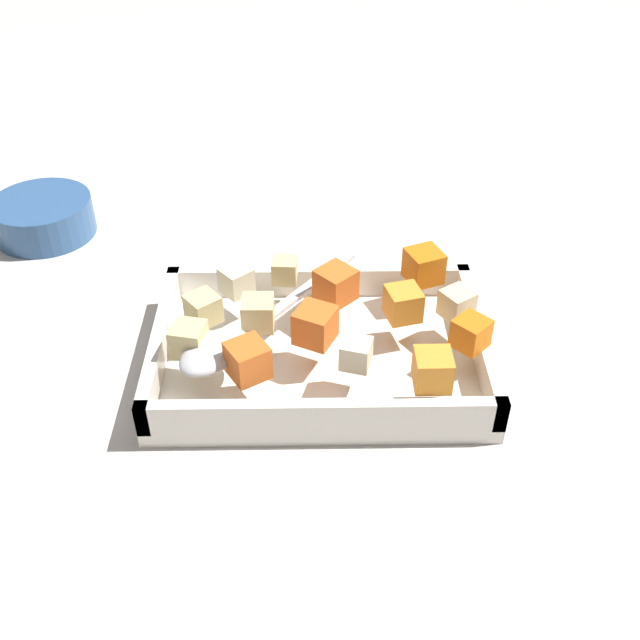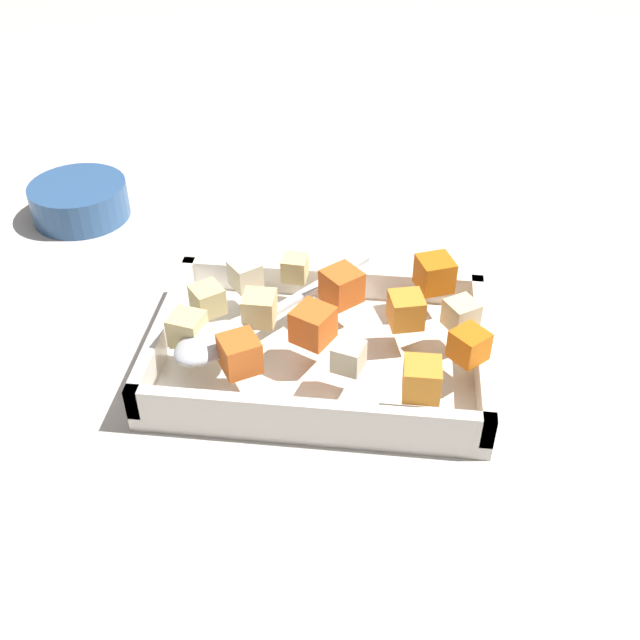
{
  "view_description": "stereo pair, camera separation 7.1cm",
  "coord_description": "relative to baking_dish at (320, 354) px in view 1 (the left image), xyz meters",
  "views": [
    {
      "loc": [
        0.02,
        0.54,
        0.5
      ],
      "look_at": [
        0.01,
        -0.02,
        0.06
      ],
      "focal_mm": 42.16,
      "sensor_mm": 36.0,
      "label": 1
    },
    {
      "loc": [
        -0.05,
        0.54,
        0.5
      ],
      "look_at": [
        0.01,
        -0.02,
        0.06
      ],
      "focal_mm": 42.16,
      "sensor_mm": 36.0,
      "label": 2
    }
  ],
  "objects": [
    {
      "name": "carrot_chunk_far_right",
      "position": [
        -0.11,
        -0.08,
        0.05
      ],
      "size": [
        0.04,
        0.04,
        0.03
      ],
      "primitive_type": "cube",
      "rotation": [
        0.0,
        0.0,
        1.95
      ],
      "color": "orange",
      "rests_on": "baking_dish"
    },
    {
      "name": "potato_chunk_center",
      "position": [
        0.12,
        0.03,
        0.05
      ],
      "size": [
        0.03,
        0.03,
        0.03
      ],
      "primitive_type": "cube",
      "rotation": [
        0.0,
        0.0,
        4.5
      ],
      "color": "#E0CC89",
      "rests_on": "baking_dish"
    },
    {
      "name": "carrot_chunk_under_handle",
      "position": [
        -0.08,
        -0.02,
        0.05
      ],
      "size": [
        0.04,
        0.04,
        0.03
      ],
      "primitive_type": "cube",
      "rotation": [
        0.0,
        0.0,
        1.83
      ],
      "color": "orange",
      "rests_on": "baking_dish"
    },
    {
      "name": "small_prep_bowl",
      "position": [
        0.34,
        -0.26,
        0.01
      ],
      "size": [
        0.12,
        0.12,
        0.05
      ],
      "primitive_type": "cylinder",
      "color": "#33598C",
      "rests_on": "ground_plane"
    },
    {
      "name": "carrot_chunk_heap_side",
      "position": [
        -0.1,
        0.08,
        0.05
      ],
      "size": [
        0.03,
        0.03,
        0.03
      ],
      "primitive_type": "cube",
      "rotation": [
        0.0,
        0.0,
        4.72
      ],
      "color": "orange",
      "rests_on": "baking_dish"
    },
    {
      "name": "carrot_chunk_heap_top",
      "position": [
        0.06,
        0.06,
        0.05
      ],
      "size": [
        0.04,
        0.04,
        0.03
      ],
      "primitive_type": "cube",
      "rotation": [
        0.0,
        0.0,
        2.12
      ],
      "color": "orange",
      "rests_on": "baking_dish"
    },
    {
      "name": "carrot_chunk_mid_right",
      "position": [
        -0.14,
        0.03,
        0.05
      ],
      "size": [
        0.04,
        0.04,
        0.03
      ],
      "primitive_type": "cube",
      "rotation": [
        0.0,
        0.0,
        2.34
      ],
      "color": "orange",
      "rests_on": "baking_dish"
    },
    {
      "name": "carrot_chunk_mid_left",
      "position": [
        0.0,
        0.02,
        0.05
      ],
      "size": [
        0.05,
        0.05,
        0.03
      ],
      "primitive_type": "cube",
      "rotation": [
        0.0,
        0.0,
        5.82
      ],
      "color": "orange",
      "rests_on": "baking_dish"
    },
    {
      "name": "potato_chunk_corner_se",
      "position": [
        0.04,
        -0.08,
        0.05
      ],
      "size": [
        0.03,
        0.03,
        0.02
      ],
      "primitive_type": "cube",
      "rotation": [
        0.0,
        0.0,
        4.64
      ],
      "color": "#E0CC89",
      "rests_on": "baking_dish"
    },
    {
      "name": "ground_plane",
      "position": [
        -0.01,
        0.02,
        -0.01
      ],
      "size": [
        4.0,
        4.0,
        0.0
      ],
      "primitive_type": "plane",
      "color": "beige"
    },
    {
      "name": "carrot_chunk_front_center",
      "position": [
        -0.02,
        -0.05,
        0.05
      ],
      "size": [
        0.05,
        0.05,
        0.03
      ],
      "primitive_type": "cube",
      "rotation": [
        0.0,
        0.0,
        3.9
      ],
      "color": "orange",
      "rests_on": "baking_dish"
    },
    {
      "name": "potato_chunk_near_right",
      "position": [
        -0.13,
        -0.02,
        0.05
      ],
      "size": [
        0.04,
        0.04,
        0.03
      ],
      "primitive_type": "cube",
      "rotation": [
        0.0,
        0.0,
        0.59
      ],
      "color": "beige",
      "rests_on": "baking_dish"
    },
    {
      "name": "potato_chunk_rim_edge",
      "position": [
        0.06,
        -0.0,
        0.05
      ],
      "size": [
        0.03,
        0.03,
        0.03
      ],
      "primitive_type": "cube",
      "rotation": [
        0.0,
        0.0,
        6.27
      ],
      "color": "#E0CC89",
      "rests_on": "baking_dish"
    },
    {
      "name": "serving_spoon",
      "position": [
        0.09,
        0.03,
        0.04
      ],
      "size": [
        0.18,
        0.22,
        0.02
      ],
      "rotation": [
        0.0,
        0.0,
        4.05
      ],
      "color": "silver",
      "rests_on": "baking_dish"
    },
    {
      "name": "baking_dish",
      "position": [
        0.0,
        0.0,
        0.0
      ],
      "size": [
        0.32,
        0.21,
        0.05
      ],
      "color": "white",
      "rests_on": "ground_plane"
    },
    {
      "name": "potato_chunk_corner_nw",
      "position": [
        0.11,
        -0.01,
        0.05
      ],
      "size": [
        0.04,
        0.04,
        0.03
      ],
      "primitive_type": "cube",
      "rotation": [
        0.0,
        0.0,
        5.39
      ],
      "color": "#E0CC89",
      "rests_on": "baking_dish"
    },
    {
      "name": "potato_chunk_corner_sw",
      "position": [
        -0.03,
        0.05,
        0.05
      ],
      "size": [
        0.03,
        0.03,
        0.03
      ],
      "primitive_type": "cube",
      "rotation": [
        0.0,
        0.0,
        4.42
      ],
      "color": "beige",
      "rests_on": "baking_dish"
    },
    {
      "name": "potato_chunk_near_left",
      "position": [
        0.08,
        -0.06,
        0.05
      ],
      "size": [
        0.04,
        0.04,
        0.03
      ],
      "primitive_type": "cube",
      "rotation": [
        0.0,
        0.0,
        5.43
      ],
      "color": "beige",
      "rests_on": "baking_dish"
    }
  ]
}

